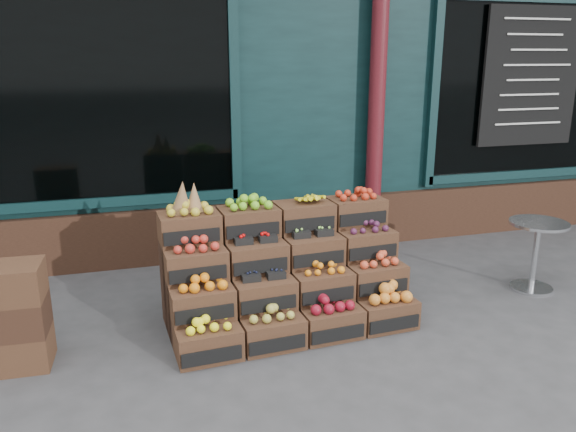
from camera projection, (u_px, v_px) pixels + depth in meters
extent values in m
plane|color=#3A3A3C|center=(338.00, 343.00, 4.35)|extent=(60.00, 60.00, 0.00)
cube|color=black|center=(218.00, 38.00, 8.49)|extent=(12.00, 6.00, 4.80)
cube|color=black|center=(266.00, 118.00, 6.01)|extent=(12.00, 0.12, 3.00)
cube|color=#331E14|center=(268.00, 227.00, 6.28)|extent=(12.00, 0.18, 0.60)
cube|color=black|center=(107.00, 98.00, 5.45)|extent=(2.40, 0.06, 2.00)
cube|color=black|center=(525.00, 90.00, 6.74)|extent=(2.40, 0.06, 2.00)
cylinder|color=#511219|center=(377.00, 107.00, 6.12)|extent=(0.18, 0.18, 3.20)
cube|color=black|center=(531.00, 77.00, 6.62)|extent=(1.30, 0.04, 1.60)
cube|color=#442A1B|center=(208.00, 342.00, 4.13)|extent=(0.49, 0.35, 0.24)
cube|color=black|center=(214.00, 356.00, 3.98)|extent=(0.43, 0.04, 0.11)
cube|color=yellow|center=(207.00, 323.00, 4.08)|extent=(0.39, 0.27, 0.08)
cube|color=#442A1B|center=(272.00, 331.00, 4.29)|extent=(0.49, 0.35, 0.24)
cube|color=black|center=(279.00, 345.00, 4.13)|extent=(0.43, 0.04, 0.11)
cube|color=#A79C3E|center=(271.00, 313.00, 4.24)|extent=(0.39, 0.27, 0.08)
cube|color=#442A1B|center=(330.00, 322.00, 4.44)|extent=(0.49, 0.35, 0.24)
cube|color=black|center=(340.00, 334.00, 4.29)|extent=(0.43, 0.04, 0.11)
cube|color=maroon|center=(331.00, 303.00, 4.40)|extent=(0.39, 0.27, 0.09)
cube|color=#442A1B|center=(385.00, 312.00, 4.60)|extent=(0.49, 0.35, 0.24)
cube|color=black|center=(396.00, 324.00, 4.45)|extent=(0.43, 0.04, 0.11)
cube|color=orange|center=(386.00, 293.00, 4.55)|extent=(0.39, 0.27, 0.11)
cube|color=#442A1B|center=(202.00, 302.00, 4.24)|extent=(0.49, 0.35, 0.24)
cube|color=black|center=(206.00, 314.00, 4.09)|extent=(0.43, 0.04, 0.11)
cube|color=orange|center=(201.00, 282.00, 4.20)|extent=(0.39, 0.27, 0.08)
cube|color=#442A1B|center=(263.00, 293.00, 4.40)|extent=(0.49, 0.35, 0.24)
cube|color=black|center=(270.00, 305.00, 4.25)|extent=(0.43, 0.04, 0.11)
cube|color=black|center=(263.00, 277.00, 4.36)|extent=(0.39, 0.27, 0.03)
cube|color=#442A1B|center=(321.00, 285.00, 4.56)|extent=(0.49, 0.35, 0.24)
cube|color=black|center=(330.00, 296.00, 4.41)|extent=(0.43, 0.04, 0.11)
cube|color=orange|center=(321.00, 267.00, 4.52)|extent=(0.39, 0.27, 0.06)
cube|color=#442A1B|center=(375.00, 277.00, 4.72)|extent=(0.49, 0.35, 0.24)
cube|color=black|center=(385.00, 287.00, 4.57)|extent=(0.43, 0.04, 0.11)
cube|color=#CF4527|center=(376.00, 259.00, 4.67)|extent=(0.39, 0.27, 0.08)
cube|color=#442A1B|center=(195.00, 264.00, 4.36)|extent=(0.49, 0.35, 0.24)
cube|color=black|center=(200.00, 274.00, 4.21)|extent=(0.43, 0.04, 0.11)
cube|color=#B42D22|center=(194.00, 244.00, 4.31)|extent=(0.39, 0.27, 0.08)
cube|color=#442A1B|center=(256.00, 256.00, 4.52)|extent=(0.49, 0.35, 0.24)
cube|color=black|center=(262.00, 266.00, 4.37)|extent=(0.43, 0.04, 0.11)
cube|color=red|center=(256.00, 241.00, 4.48)|extent=(0.39, 0.27, 0.03)
cube|color=#442A1B|center=(312.00, 250.00, 4.67)|extent=(0.49, 0.35, 0.24)
cube|color=black|center=(320.00, 259.00, 4.52)|extent=(0.43, 0.04, 0.11)
cube|color=#8BC753|center=(312.00, 234.00, 4.64)|extent=(0.39, 0.27, 0.03)
cube|color=#442A1B|center=(365.00, 243.00, 4.83)|extent=(0.49, 0.35, 0.24)
cube|color=black|center=(374.00, 252.00, 4.68)|extent=(0.43, 0.04, 0.11)
cube|color=#481B39|center=(366.00, 227.00, 4.79)|extent=(0.39, 0.27, 0.06)
cube|color=#442A1B|center=(189.00, 227.00, 4.47)|extent=(0.49, 0.35, 0.24)
cube|color=black|center=(193.00, 237.00, 4.32)|extent=(0.43, 0.04, 0.11)
cube|color=gold|center=(188.00, 208.00, 4.43)|extent=(0.39, 0.27, 0.08)
cube|color=#442A1B|center=(248.00, 222.00, 4.63)|extent=(0.49, 0.35, 0.24)
cube|color=black|center=(254.00, 230.00, 4.48)|extent=(0.43, 0.04, 0.11)
cube|color=#6EB921|center=(248.00, 203.00, 4.59)|extent=(0.39, 0.27, 0.08)
cube|color=#442A1B|center=(304.00, 216.00, 4.79)|extent=(0.49, 0.35, 0.24)
cube|color=black|center=(311.00, 224.00, 4.64)|extent=(0.43, 0.04, 0.11)
cube|color=gold|center=(304.00, 199.00, 4.75)|extent=(0.39, 0.27, 0.07)
cube|color=#442A1B|center=(356.00, 211.00, 4.95)|extent=(0.49, 0.35, 0.24)
cube|color=black|center=(364.00, 219.00, 4.80)|extent=(0.43, 0.04, 0.11)
cube|color=red|center=(356.00, 194.00, 4.91)|extent=(0.39, 0.27, 0.07)
cube|color=#331E14|center=(293.00, 316.00, 4.55)|extent=(1.96, 0.44, 0.24)
cube|color=#331E14|center=(285.00, 293.00, 4.69)|extent=(1.96, 0.44, 0.47)
cube|color=#331E14|center=(277.00, 271.00, 4.84)|extent=(1.96, 0.44, 0.71)
cone|color=olive|center=(182.00, 197.00, 4.39)|extent=(0.16, 0.16, 0.27)
cone|color=olive|center=(194.00, 197.00, 4.46)|extent=(0.15, 0.15, 0.24)
cube|color=#442A1B|center=(13.00, 350.00, 4.00)|extent=(0.53, 0.38, 0.26)
cube|color=#331E14|center=(8.00, 317.00, 3.93)|extent=(0.53, 0.38, 0.26)
cube|color=#442A1B|center=(3.00, 283.00, 3.86)|extent=(0.53, 0.38, 0.26)
cylinder|color=silver|center=(531.00, 288.00, 5.36)|extent=(0.39, 0.39, 0.03)
cylinder|color=silver|center=(535.00, 257.00, 5.27)|extent=(0.05, 0.05, 0.64)
cylinder|color=silver|center=(539.00, 223.00, 5.18)|extent=(0.53, 0.53, 0.03)
imported|color=#195A21|center=(66.00, 160.00, 6.10)|extent=(0.82, 0.59, 2.10)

